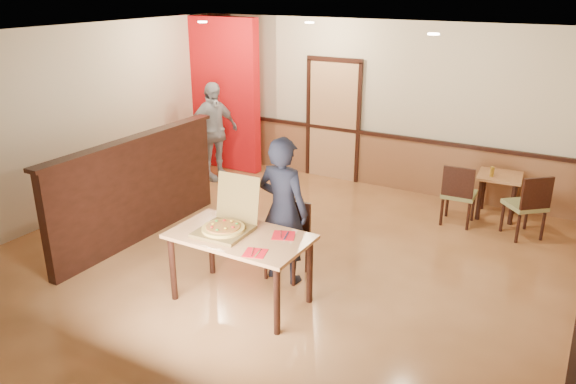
% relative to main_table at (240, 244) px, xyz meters
% --- Properties ---
extents(floor, '(7.00, 7.00, 0.00)m').
position_rel_main_table_xyz_m(floor, '(-0.15, 0.87, -0.70)').
color(floor, '#B87A47').
rests_on(floor, ground).
extents(ceiling, '(7.00, 7.00, 0.00)m').
position_rel_main_table_xyz_m(ceiling, '(-0.15, 0.87, 2.10)').
color(ceiling, black).
rests_on(ceiling, wall_back).
extents(wall_back, '(7.00, 0.00, 7.00)m').
position_rel_main_table_xyz_m(wall_back, '(-0.15, 4.37, 0.70)').
color(wall_back, beige).
rests_on(wall_back, floor).
extents(wall_left, '(0.00, 7.00, 7.00)m').
position_rel_main_table_xyz_m(wall_left, '(-3.65, 0.87, 0.70)').
color(wall_left, beige).
rests_on(wall_left, floor).
extents(wainscot_back, '(7.00, 0.04, 0.90)m').
position_rel_main_table_xyz_m(wainscot_back, '(-0.15, 4.34, -0.25)').
color(wainscot_back, brown).
rests_on(wainscot_back, floor).
extents(chair_rail_back, '(7.00, 0.06, 0.06)m').
position_rel_main_table_xyz_m(chair_rail_back, '(-0.15, 4.32, 0.22)').
color(chair_rail_back, black).
rests_on(chair_rail_back, wall_back).
extents(back_door, '(0.90, 0.06, 2.10)m').
position_rel_main_table_xyz_m(back_door, '(-0.95, 4.33, 0.35)').
color(back_door, tan).
rests_on(back_door, wall_back).
extents(booth_partition, '(0.20, 3.10, 1.44)m').
position_rel_main_table_xyz_m(booth_partition, '(-2.15, 0.67, 0.04)').
color(booth_partition, black).
rests_on(booth_partition, floor).
extents(red_accent_panel, '(1.60, 0.20, 2.78)m').
position_rel_main_table_xyz_m(red_accent_panel, '(-3.05, 3.87, 0.70)').
color(red_accent_panel, red).
rests_on(red_accent_panel, floor).
extents(spot_a, '(0.14, 0.14, 0.02)m').
position_rel_main_table_xyz_m(spot_a, '(-2.45, 2.67, 2.08)').
color(spot_a, '#FFDAB2').
rests_on(spot_a, ceiling).
extents(spot_b, '(0.14, 0.14, 0.02)m').
position_rel_main_table_xyz_m(spot_b, '(-0.95, 3.37, 2.08)').
color(spot_b, '#FFDAB2').
rests_on(spot_b, ceiling).
extents(spot_c, '(0.14, 0.14, 0.02)m').
position_rel_main_table_xyz_m(spot_c, '(1.25, 2.37, 2.08)').
color(spot_c, '#FFDAB2').
rests_on(spot_c, ceiling).
extents(main_table, '(1.51, 0.87, 0.81)m').
position_rel_main_table_xyz_m(main_table, '(0.00, 0.00, 0.00)').
color(main_table, tan).
rests_on(main_table, floor).
extents(diner_chair, '(0.47, 0.47, 0.91)m').
position_rel_main_table_xyz_m(diner_chair, '(0.15, 0.82, -0.20)').
color(diner_chair, olive).
rests_on(diner_chair, floor).
extents(side_chair_left, '(0.48, 0.48, 0.93)m').
position_rel_main_table_xyz_m(side_chair_left, '(1.56, 3.31, -0.19)').
color(side_chair_left, olive).
rests_on(side_chair_left, floor).
extents(side_chair_right, '(0.65, 0.65, 0.94)m').
position_rel_main_table_xyz_m(side_chair_right, '(2.50, 3.32, -0.19)').
color(side_chair_right, olive).
rests_on(side_chair_right, floor).
extents(side_table, '(0.68, 0.68, 0.67)m').
position_rel_main_table_xyz_m(side_table, '(2.01, 3.92, -0.20)').
color(side_table, tan).
rests_on(side_table, floor).
extents(diner, '(0.67, 0.45, 1.77)m').
position_rel_main_table_xyz_m(diner, '(0.15, 0.67, 0.19)').
color(diner, black).
rests_on(diner, floor).
extents(passerby, '(0.74, 1.11, 1.75)m').
position_rel_main_table_xyz_m(passerby, '(-2.77, 3.22, 0.18)').
color(passerby, '#92949B').
rests_on(passerby, floor).
extents(pizza_box, '(0.56, 0.66, 0.57)m').
position_rel_main_table_xyz_m(pizza_box, '(-0.18, 0.01, 0.18)').
color(pizza_box, brown).
rests_on(pizza_box, main_table).
extents(pizza, '(0.61, 0.61, 0.03)m').
position_rel_main_table_xyz_m(pizza, '(-0.18, -0.05, 0.17)').
color(pizza, gold).
rests_on(pizza, pizza_box).
extents(napkin_near, '(0.27, 0.27, 0.01)m').
position_rel_main_table_xyz_m(napkin_near, '(0.38, -0.28, 0.11)').
color(napkin_near, red).
rests_on(napkin_near, main_table).
extents(napkin_far, '(0.31, 0.31, 0.01)m').
position_rel_main_table_xyz_m(napkin_far, '(0.42, 0.22, 0.11)').
color(napkin_far, red).
rests_on(napkin_far, main_table).
extents(condiment, '(0.06, 0.06, 0.15)m').
position_rel_main_table_xyz_m(condiment, '(1.90, 3.78, 0.04)').
color(condiment, olive).
rests_on(condiment, side_table).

